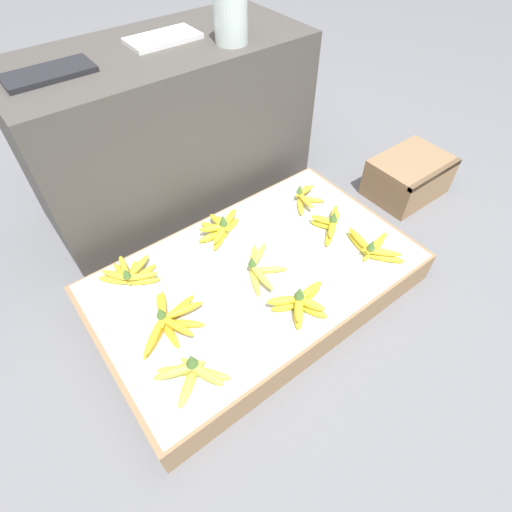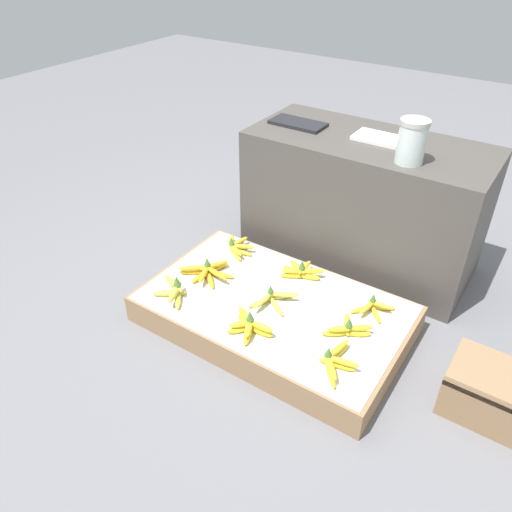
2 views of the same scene
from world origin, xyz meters
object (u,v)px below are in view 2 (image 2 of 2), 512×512
object	(u,v)px
banana_bunch_middle_left	(208,272)
banana_bunch_front_midright	(335,361)
banana_bunch_middle_midleft	(273,299)
banana_bunch_back_midright	(373,308)
wooden_crate	(496,395)
banana_bunch_back_left	(237,247)
glass_jar	(412,141)
banana_bunch_front_left	(175,290)
foam_tray_white	(382,139)
banana_bunch_middle_midright	(348,328)
banana_bunch_back_midleft	(301,271)
banana_bunch_front_midleft	(249,326)

from	to	relation	value
banana_bunch_middle_left	banana_bunch_front_midright	bearing A→B (deg)	-13.31
banana_bunch_middle_midleft	banana_bunch_back_midright	world-z (taller)	banana_bunch_middle_midleft
wooden_crate	banana_bunch_back_midright	distance (m)	0.60
banana_bunch_middle_midleft	banana_bunch_back_midright	distance (m)	0.46
wooden_crate	banana_bunch_back_left	distance (m)	1.41
wooden_crate	banana_bunch_middle_midleft	world-z (taller)	banana_bunch_middle_midleft
banana_bunch_middle_left	glass_jar	size ratio (longest dim) A/B	1.35
banana_bunch_front_left	foam_tray_white	distance (m)	1.27
banana_bunch_back_midright	banana_bunch_front_left	bearing A→B (deg)	-153.54
banana_bunch_front_left	foam_tray_white	bearing A→B (deg)	61.13
wooden_crate	banana_bunch_middle_midright	xyz separation A→B (m)	(-0.62, -0.06, 0.08)
banana_bunch_front_left	banana_bunch_back_left	distance (m)	0.48
banana_bunch_middle_midleft	glass_jar	distance (m)	0.95
wooden_crate	banana_bunch_front_left	bearing A→B (deg)	-168.91
banana_bunch_front_midright	glass_jar	xyz separation A→B (m)	(-0.08, 0.80, 0.64)
glass_jar	banana_bunch_front_left	bearing A→B (deg)	-132.53
banana_bunch_middle_midright	banana_bunch_back_midright	size ratio (longest dim) A/B	1.10
foam_tray_white	banana_bunch_back_midright	bearing A→B (deg)	-64.59
banana_bunch_back_midleft	banana_bunch_back_midright	bearing A→B (deg)	-8.02
banana_bunch_front_midright	banana_bunch_back_midleft	distance (m)	0.62
banana_bunch_front_midright	banana_bunch_middle_left	xyz separation A→B (m)	(-0.80, 0.19, -0.00)
banana_bunch_front_midleft	banana_bunch_back_midleft	size ratio (longest dim) A/B	0.99
banana_bunch_middle_midleft	glass_jar	xyz separation A→B (m)	(0.33, 0.61, 0.65)
banana_bunch_middle_left	banana_bunch_front_midleft	bearing A→B (deg)	-28.60
banana_bunch_front_midleft	banana_bunch_back_midright	world-z (taller)	banana_bunch_front_midleft
banana_bunch_middle_left	wooden_crate	bearing A→B (deg)	2.84
banana_bunch_middle_midright	banana_bunch_back_midright	distance (m)	0.20
glass_jar	banana_bunch_front_midright	bearing A→B (deg)	-84.13
banana_bunch_front_midright	banana_bunch_middle_left	world-z (taller)	banana_bunch_middle_left
banana_bunch_middle_midleft	banana_bunch_back_left	bearing A→B (deg)	146.32
glass_jar	banana_bunch_middle_midleft	bearing A→B (deg)	-118.69
banana_bunch_front_midright	banana_bunch_middle_left	distance (m)	0.83
banana_bunch_back_midright	banana_bunch_back_left	bearing A→B (deg)	175.58
banana_bunch_front_left	banana_bunch_back_left	bearing A→B (deg)	87.17
banana_bunch_back_midleft	banana_bunch_middle_midright	bearing A→B (deg)	-33.95
wooden_crate	foam_tray_white	distance (m)	1.29
banana_bunch_front_left	banana_bunch_middle_midright	world-z (taller)	banana_bunch_front_left
banana_bunch_middle_left	banana_bunch_middle_midleft	bearing A→B (deg)	0.58
banana_bunch_front_midleft	banana_bunch_middle_left	bearing A→B (deg)	151.40
banana_bunch_middle_left	foam_tray_white	bearing A→B (deg)	56.88
banana_bunch_middle_midright	banana_bunch_middle_midleft	bearing A→B (deg)	-179.01
banana_bunch_front_midleft	banana_bunch_middle_left	xyz separation A→B (m)	(-0.40, 0.22, -0.01)
banana_bunch_front_left	banana_bunch_back_midright	size ratio (longest dim) A/B	1.17
banana_bunch_middle_midleft	foam_tray_white	distance (m)	0.98
banana_bunch_back_left	foam_tray_white	world-z (taller)	foam_tray_white
banana_bunch_middle_midright	banana_bunch_back_midright	world-z (taller)	banana_bunch_middle_midright
foam_tray_white	wooden_crate	bearing A→B (deg)	-40.11
banana_bunch_front_midleft	banana_bunch_middle_left	size ratio (longest dim) A/B	0.81
banana_bunch_back_midleft	banana_bunch_front_left	bearing A→B (deg)	-131.79
glass_jar	banana_bunch_back_left	bearing A→B (deg)	-154.76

